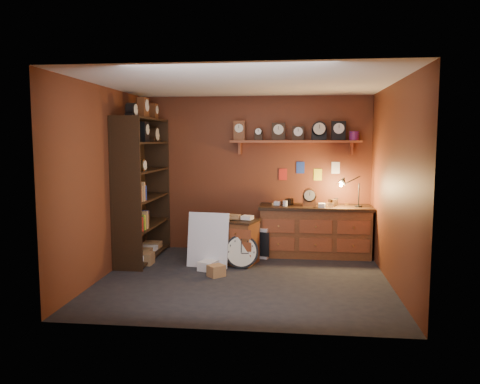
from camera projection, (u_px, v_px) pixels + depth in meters
name	position (u px, v px, depth m)	size (l,w,h in m)	color
floor	(244.00, 279.00, 6.58)	(4.00, 4.00, 0.00)	black
room_shell	(248.00, 156.00, 6.49)	(4.02, 3.62, 2.71)	#632D17
shelving_unit	(141.00, 183.00, 7.61)	(0.47, 1.60, 2.58)	black
workbench	(315.00, 228.00, 7.87)	(1.87, 0.66, 1.36)	brown
low_cabinet	(237.00, 239.00, 7.39)	(0.73, 0.67, 0.79)	brown
big_round_clock	(242.00, 251.00, 7.13)	(0.52, 0.17, 0.52)	black
white_panel	(208.00, 266.00, 7.23)	(0.64, 0.03, 0.86)	silver
mini_fridge	(258.00, 241.00, 7.92)	(0.60, 0.62, 0.50)	silver
floor_box_a	(144.00, 258.00, 7.35)	(0.30, 0.25, 0.18)	#9A6F43
floor_box_b	(208.00, 265.00, 7.03)	(0.23, 0.27, 0.14)	white
floor_box_c	(216.00, 271.00, 6.69)	(0.22, 0.18, 0.16)	#9A6F43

